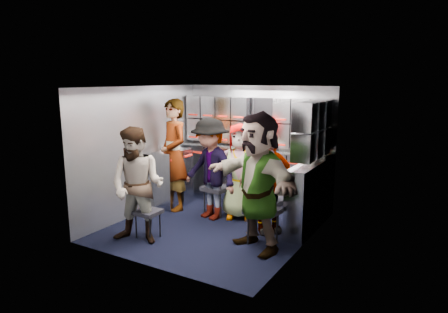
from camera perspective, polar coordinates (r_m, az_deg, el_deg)
The scene contains 29 objects.
floor at distance 6.17m, azimuth -1.43°, elevation -9.98°, with size 3.00×3.00×0.00m, color black.
wall_back at distance 7.18m, azimuth 4.85°, elevation 1.67°, with size 2.80×0.04×2.10m, color #8E929B.
wall_left at distance 6.71m, azimuth -11.69°, elevation 0.82°, with size 0.04×3.00×2.10m, color #8E929B.
wall_right at distance 5.29m, azimuth 11.52°, elevation -1.91°, with size 0.04×3.00×2.10m, color #8E929B.
ceiling at distance 5.76m, azimuth -1.53°, elevation 9.90°, with size 2.80×3.00×0.02m, color silver.
cart_bank_back at distance 7.10m, azimuth 4.04°, elevation -2.99°, with size 2.68×0.38×0.99m, color #9397A2.
cart_bank_left at distance 7.11m, azimuth -7.24°, elevation -3.03°, with size 0.38×0.76×0.99m, color #9397A2.
counter at distance 7.00m, azimuth 4.10°, elevation 1.15°, with size 2.68×0.42×0.03m, color #B1B4B8.
locker_bank_back at distance 6.98m, azimuth 4.37°, elevation 5.06°, with size 2.68×0.28×0.82m, color #9397A2.
locker_bank_right at distance 5.92m, azimuth 12.52°, elevation 3.75°, with size 0.28×1.00×0.82m, color #9397A2.
right_cabinet at distance 6.03m, azimuth 11.83°, elevation -5.73°, with size 0.28×1.20×1.00m, color #9397A2.
coffee_niche at distance 6.96m, azimuth 5.92°, elevation 4.85°, with size 0.46×0.16×0.84m, color black, non-canonical shape.
red_latch_strip at distance 6.84m, azimuth 3.34°, elevation -0.21°, with size 2.60×0.02×0.03m, color #B3180E.
jump_seat_near_left at distance 5.76m, azimuth -10.86°, elevation -7.97°, with size 0.34×0.32×0.40m.
jump_seat_mid_left at distance 6.57m, azimuth -1.10°, elevation -4.77°, with size 0.45×0.44×0.48m.
jump_seat_center at distance 6.61m, azimuth 2.97°, elevation -4.81°, with size 0.50×0.49×0.46m.
jump_seat_mid_right at distance 6.05m, azimuth 6.96°, elevation -6.42°, with size 0.45×0.44×0.46m.
jump_seat_near_right at distance 5.46m, azimuth 5.58°, elevation -7.99°, with size 0.47×0.45×0.50m.
attendant_standing at distance 6.81m, azimuth -7.21°, elevation 0.23°, with size 0.69×0.45×1.89m, color black.
attendant_arc_a at distance 5.51m, azimuth -12.25°, elevation -4.12°, with size 0.78×0.60×1.60m, color black.
attendant_arc_b at distance 6.32m, azimuth -1.97°, elevation -1.79°, with size 1.05×0.60×1.62m, color black.
attendant_arc_c at distance 6.37m, azimuth 2.25°, elevation -2.12°, with size 0.75×0.49×1.53m, color black.
attendant_arc_d at distance 5.80m, azimuth 6.33°, elevation -3.76°, with size 0.87×0.36×1.48m, color black.
attendant_arc_e at distance 5.17m, azimuth 4.84°, elevation -3.62°, with size 1.69×0.54×1.82m, color black.
bottle_left at distance 7.35m, azimuth -2.10°, elevation 2.83°, with size 0.07×0.07×0.27m, color white.
bottle_mid at distance 6.89m, azimuth 4.55°, elevation 2.09°, with size 0.06×0.06×0.23m, color white.
bottle_right at distance 6.52m, azimuth 12.64°, elevation 1.33°, with size 0.07×0.07×0.23m, color white.
cup_left at distance 7.31m, azimuth -1.62°, elevation 2.09°, with size 0.08×0.08×0.09m, color tan.
cup_right at distance 6.53m, azimuth 12.51°, elevation 0.78°, with size 0.07×0.07×0.10m, color tan.
Camera 1 is at (3.04, -4.89, 2.22)m, focal length 32.00 mm.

